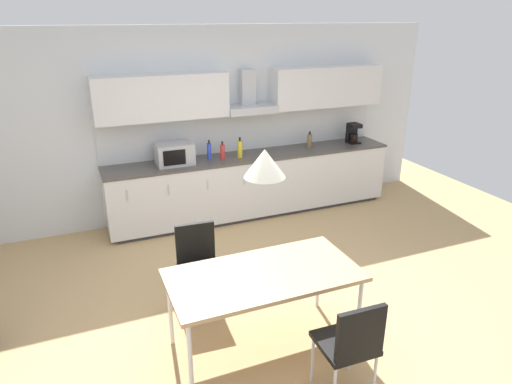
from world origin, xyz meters
The scene contains 15 objects.
ground_plane centered at (0.00, 0.00, -0.01)m, with size 9.27×7.52×0.02m, color tan.
wall_back centered at (0.00, 2.56, 1.31)m, with size 7.42×0.10×2.62m, color silver.
kitchen_counter centered at (0.80, 2.21, 0.45)m, with size 4.13×0.63×0.89m.
backsplash_tile centered at (0.80, 2.50, 1.15)m, with size 4.11×0.02×0.52m, color silver.
upper_wall_cabinets centered at (0.80, 2.34, 1.75)m, with size 4.11×0.40×0.57m.
microwave centered at (-0.32, 2.21, 1.03)m, with size 0.48×0.35×0.28m.
coffee_maker centered at (2.46, 2.23, 1.04)m, with size 0.18×0.19×0.30m.
bottle_brown centered at (1.72, 2.25, 0.99)m, with size 0.07×0.07×0.24m.
bottle_blue centered at (0.17, 2.25, 1.00)m, with size 0.06×0.06×0.26m.
bottle_red centered at (0.33, 2.16, 1.00)m, with size 0.06×0.06×0.25m.
bottle_yellow centered at (0.58, 2.15, 1.01)m, with size 0.07×0.07×0.29m.
dining_table centered at (-0.22, -0.52, 0.69)m, with size 1.59×0.80×0.74m.
chair_far_left centered at (-0.57, 0.26, 0.53)m, with size 0.42×0.42×0.87m.
chair_near_right centered at (0.14, -1.30, 0.53)m, with size 0.41×0.41×0.87m.
pendant_lamp centered at (-0.22, -0.52, 1.69)m, with size 0.32×0.32×0.22m, color silver.
Camera 1 is at (-1.52, -3.51, 2.74)m, focal length 32.00 mm.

